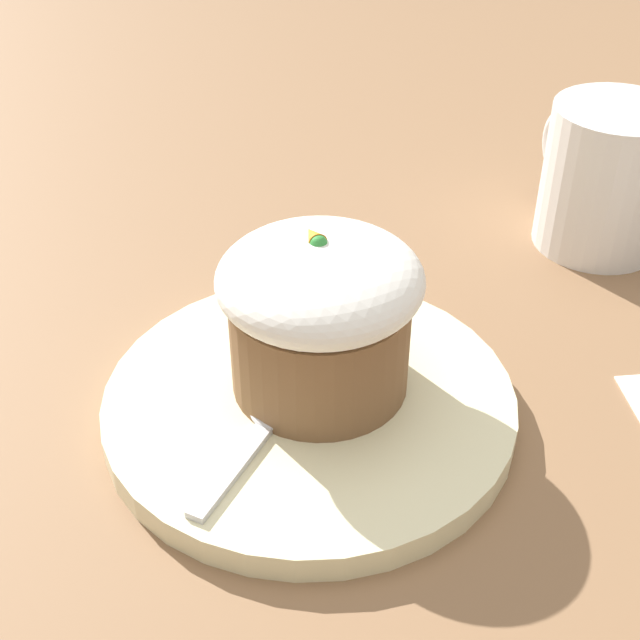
# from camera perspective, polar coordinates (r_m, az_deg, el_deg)

# --- Properties ---
(ground_plane) EXTENTS (4.00, 4.00, 0.00)m
(ground_plane) POSITION_cam_1_polar(r_m,az_deg,el_deg) (0.50, -0.67, -6.08)
(ground_plane) COLOR #846042
(dessert_plate) EXTENTS (0.23, 0.23, 0.02)m
(dessert_plate) POSITION_cam_1_polar(r_m,az_deg,el_deg) (0.49, -0.68, -5.41)
(dessert_plate) COLOR beige
(dessert_plate) RESTS_ON ground_plane
(carrot_cake) EXTENTS (0.11, 0.11, 0.09)m
(carrot_cake) POSITION_cam_1_polar(r_m,az_deg,el_deg) (0.47, -0.00, 0.49)
(carrot_cake) COLOR brown
(carrot_cake) RESTS_ON dessert_plate
(spoon) EXTENTS (0.09, 0.09, 0.01)m
(spoon) POSITION_cam_1_polar(r_m,az_deg,el_deg) (0.47, -3.36, -6.51)
(spoon) COLOR silver
(spoon) RESTS_ON dessert_plate
(coffee_cup) EXTENTS (0.12, 0.09, 0.10)m
(coffee_cup) POSITION_cam_1_polar(r_m,az_deg,el_deg) (0.66, 17.80, 8.74)
(coffee_cup) COLOR white
(coffee_cup) RESTS_ON ground_plane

